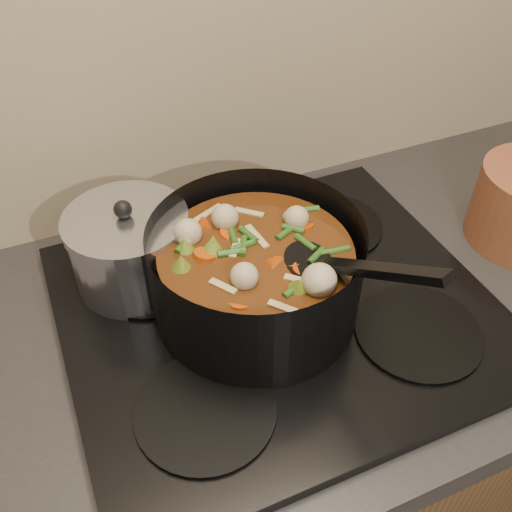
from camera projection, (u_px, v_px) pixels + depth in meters
name	position (u px, v px, depth m)	size (l,w,h in m)	color
counter	(272.00, 462.00, 1.17)	(2.64, 0.64, 0.91)	brown
stovetop	(277.00, 308.00, 0.86)	(0.62, 0.54, 0.03)	black
stockpot	(256.00, 274.00, 0.80)	(0.33, 0.39, 0.22)	black
saucepan	(131.00, 249.00, 0.85)	(0.18, 0.18, 0.15)	silver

